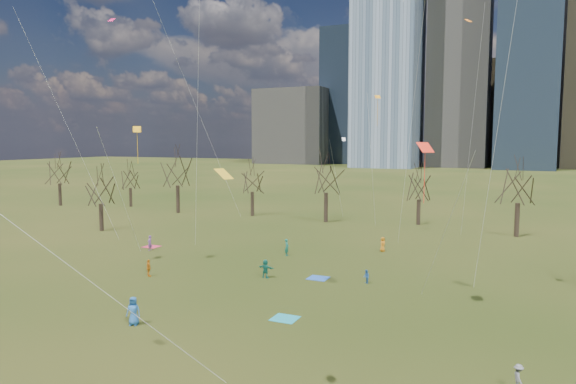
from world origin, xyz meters
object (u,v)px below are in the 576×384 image
at_px(blanket_crimson, 151,247).
at_px(person_0, 133,311).
at_px(blanket_teal, 285,318).
at_px(person_4, 149,268).
at_px(blanket_navy, 318,278).

xyz_separation_m(blanket_crimson, person_0, (14.13, -18.91, 0.86)).
distance_m(blanket_teal, person_4, 15.15).
bearing_deg(blanket_navy, person_0, -113.68).
height_order(blanket_teal, person_4, person_4).
relative_size(blanket_teal, person_0, 0.91).
bearing_deg(blanket_crimson, blanket_navy, -11.99).
xyz_separation_m(blanket_teal, blanket_crimson, (-22.04, 14.12, 0.00)).
bearing_deg(blanket_teal, person_0, -148.76).
bearing_deg(person_0, person_4, 105.13).
bearing_deg(blanket_navy, blanket_teal, -81.12).
bearing_deg(person_4, person_0, 158.13).
bearing_deg(blanket_crimson, blanket_teal, -32.64).
bearing_deg(blanket_navy, person_4, -157.89).
bearing_deg(person_4, blanket_crimson, -18.63).
distance_m(blanket_teal, blanket_navy, 9.88).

